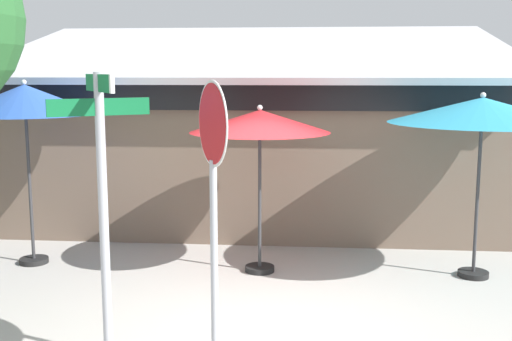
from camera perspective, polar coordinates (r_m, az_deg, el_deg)
ground_plane at (r=8.03m, az=0.41°, el=-13.10°), size 28.00×28.00×0.10m
cafe_building at (r=12.91m, az=-0.05°, el=2.68°), size 9.88×5.35×4.00m
street_sign_post at (r=6.08m, az=-13.74°, el=-1.96°), size 0.82×0.87×2.96m
stop_sign at (r=5.78m, az=-3.90°, el=-0.42°), size 0.38×0.71×2.89m
patio_umbrella_royal_blue_left at (r=10.11m, az=-20.24°, el=5.96°), size 2.18×2.18×2.85m
patio_umbrella_crimson_center at (r=9.10m, az=0.35°, el=4.33°), size 2.05×2.05×2.49m
patio_umbrella_teal_right at (r=9.40m, az=19.84°, el=5.06°), size 2.63×2.63×2.68m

